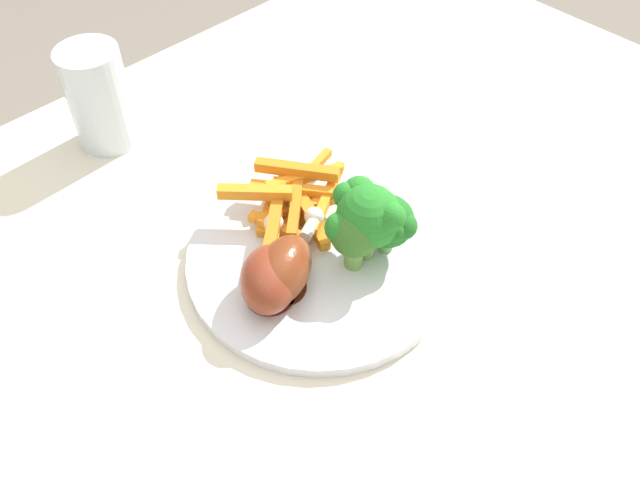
# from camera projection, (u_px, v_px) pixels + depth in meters

# --- Properties ---
(dining_table) EXTENTS (1.15, 0.89, 0.75)m
(dining_table) POSITION_uv_depth(u_px,v_px,m) (344.00, 336.00, 0.71)
(dining_table) COLOR silver
(dining_table) RESTS_ON ground_plane
(dinner_plate) EXTENTS (0.26, 0.26, 0.01)m
(dinner_plate) POSITION_uv_depth(u_px,v_px,m) (320.00, 258.00, 0.64)
(dinner_plate) COLOR silver
(dinner_plate) RESTS_ON dining_table
(broccoli_floret_front) EXTENTS (0.05, 0.05, 0.06)m
(broccoli_floret_front) POSITION_uv_depth(u_px,v_px,m) (389.00, 223.00, 0.61)
(broccoli_floret_front) COLOR #75B05E
(broccoli_floret_front) RESTS_ON dinner_plate
(broccoli_floret_middle) EXTENTS (0.05, 0.05, 0.07)m
(broccoli_floret_middle) POSITION_uv_depth(u_px,v_px,m) (353.00, 228.00, 0.60)
(broccoli_floret_middle) COLOR #76AF50
(broccoli_floret_middle) RESTS_ON dinner_plate
(broccoli_floret_back) EXTENTS (0.07, 0.08, 0.08)m
(broccoli_floret_back) POSITION_uv_depth(u_px,v_px,m) (363.00, 212.00, 0.60)
(broccoli_floret_back) COLOR #7CAC5A
(broccoli_floret_back) RESTS_ON dinner_plate
(carrot_fries_pile) EXTENTS (0.16, 0.11, 0.04)m
(carrot_fries_pile) POSITION_uv_depth(u_px,v_px,m) (293.00, 202.00, 0.66)
(carrot_fries_pile) COLOR orange
(carrot_fries_pile) RESTS_ON dinner_plate
(chicken_drumstick_near) EXTENTS (0.12, 0.08, 0.05)m
(chicken_drumstick_near) POSITION_uv_depth(u_px,v_px,m) (285.00, 268.00, 0.59)
(chicken_drumstick_near) COLOR #521E0E
(chicken_drumstick_near) RESTS_ON dinner_plate
(chicken_drumstick_far) EXTENTS (0.10, 0.10, 0.05)m
(chicken_drumstick_far) POSITION_uv_depth(u_px,v_px,m) (269.00, 276.00, 0.59)
(chicken_drumstick_far) COLOR #5A1E12
(chicken_drumstick_far) RESTS_ON dinner_plate
(water_glass) EXTENTS (0.07, 0.07, 0.12)m
(water_glass) POSITION_uv_depth(u_px,v_px,m) (99.00, 98.00, 0.73)
(water_glass) COLOR silver
(water_glass) RESTS_ON dining_table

